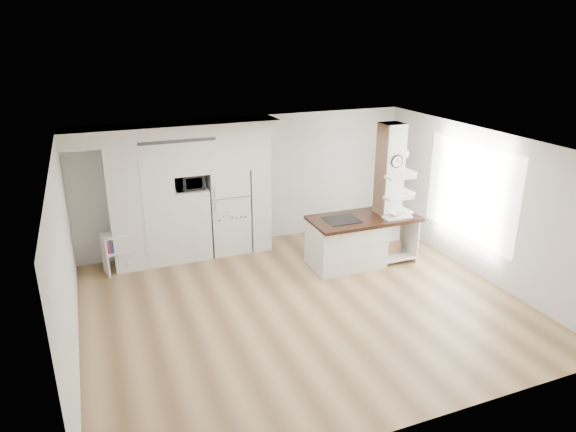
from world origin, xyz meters
The scene contains 14 objects.
floor centered at (0.00, 0.00, 0.00)m, with size 7.00×6.00×0.01m, color tan.
room centered at (0.00, 0.00, 1.86)m, with size 7.04×6.04×2.72m.
cabinet_wall centered at (-1.45, 2.67, 1.51)m, with size 4.00×0.71×2.70m.
refrigerator centered at (-0.53, 2.68, 0.88)m, with size 0.78×0.69×1.75m.
column centered at (2.38, 1.13, 1.35)m, with size 0.69×0.90×2.70m.
window centered at (3.48, 0.30, 1.50)m, with size 2.40×2.40×0.00m, color white.
pendant_light centered at (1.70, 0.15, 2.12)m, with size 0.12×0.12×0.10m, color white.
kitchen_island centered at (1.51, 1.15, 0.49)m, with size 2.11×1.02×1.51m.
bookshelf centered at (-2.64, 2.51, 0.33)m, with size 0.71×0.51×0.77m.
floor_plant_a centered at (2.89, 1.10, 0.23)m, with size 0.25×0.20×0.46m, color #316629.
floor_plant_b centered at (1.87, 1.05, 0.23)m, with size 0.26×0.26×0.47m, color #316629.
microwave centered at (-1.27, 2.62, 1.57)m, with size 0.54×0.37×0.30m, color #2D2D2D.
shelf_plant centered at (2.63, 1.30, 1.52)m, with size 0.27×0.23×0.30m, color #316629.
decor_bowl centered at (2.30, 0.90, 1.00)m, with size 0.22×0.22×0.05m, color white.
Camera 1 is at (-3.03, -6.89, 4.33)m, focal length 32.00 mm.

